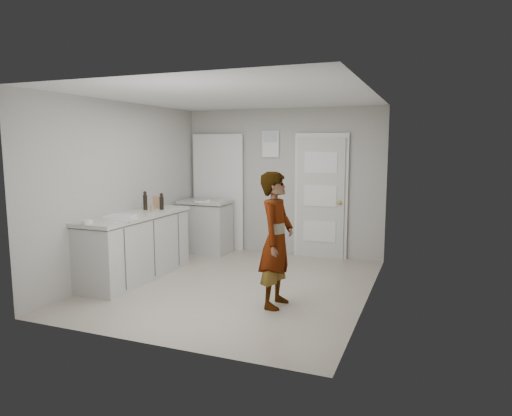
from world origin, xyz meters
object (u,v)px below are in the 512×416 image
at_px(person, 276,240).
at_px(oil_cruet_a, 162,202).
at_px(egg_bowl, 87,222).
at_px(cake_mix_box, 157,202).
at_px(baking_dish, 121,218).
at_px(spice_jar, 152,208).
at_px(oil_cruet_b, 145,201).

height_order(person, oil_cruet_a, person).
height_order(person, egg_bowl, person).
bearing_deg(cake_mix_box, egg_bowl, -107.46).
height_order(cake_mix_box, egg_bowl, cake_mix_box).
relative_size(oil_cruet_a, baking_dish, 0.62).
distance_m(person, oil_cruet_a, 2.29).
height_order(baking_dish, egg_bowl, baking_dish).
height_order(spice_jar, egg_bowl, spice_jar).
xyz_separation_m(cake_mix_box, spice_jar, (0.14, -0.33, -0.05)).
bearing_deg(egg_bowl, cake_mix_box, 90.32).
distance_m(cake_mix_box, oil_cruet_a, 0.20).
xyz_separation_m(oil_cruet_b, egg_bowl, (0.06, -1.30, -0.11)).
bearing_deg(baking_dish, oil_cruet_b, 105.02).
relative_size(oil_cruet_b, baking_dish, 0.69).
bearing_deg(cake_mix_box, person, -41.19).
xyz_separation_m(person, oil_cruet_b, (-2.32, 0.75, 0.27)).
bearing_deg(baking_dish, spice_jar, 93.69).
xyz_separation_m(spice_jar, baking_dish, (0.05, -0.79, -0.02)).
distance_m(cake_mix_box, oil_cruet_b, 0.24).
distance_m(baking_dish, egg_bowl, 0.44).
distance_m(oil_cruet_a, oil_cruet_b, 0.24).
xyz_separation_m(cake_mix_box, baking_dish, (0.19, -1.12, -0.06)).
bearing_deg(spice_jar, oil_cruet_b, 151.12).
distance_m(spice_jar, oil_cruet_a, 0.23).
xyz_separation_m(cake_mix_box, oil_cruet_a, (0.16, -0.12, 0.03)).
height_order(oil_cruet_b, egg_bowl, oil_cruet_b).
bearing_deg(egg_bowl, spice_jar, 83.76).
bearing_deg(oil_cruet_a, person, -22.29).
bearing_deg(oil_cruet_b, cake_mix_box, 77.96).
bearing_deg(oil_cruet_b, person, -17.97).
xyz_separation_m(baking_dish, egg_bowl, (-0.18, -0.41, -0.00)).
bearing_deg(egg_bowl, person, 13.53).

